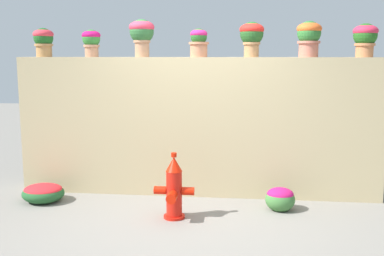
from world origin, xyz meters
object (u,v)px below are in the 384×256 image
at_px(fire_hydrant, 174,190).
at_px(potted_plant_6, 365,37).
at_px(potted_plant_1, 91,40).
at_px(potted_plant_3, 199,41).
at_px(potted_plant_5, 309,36).
at_px(potted_plant_2, 142,33).
at_px(flower_bush_right, 280,198).
at_px(potted_plant_4, 252,35).
at_px(potted_plant_0, 44,40).
at_px(flower_bush_left, 43,192).

bearing_deg(fire_hydrant, potted_plant_6, 23.10).
relative_size(potted_plant_1, potted_plant_3, 1.00).
bearing_deg(potted_plant_6, potted_plant_5, 176.03).
xyz_separation_m(potted_plant_2, potted_plant_5, (2.17, 0.01, -0.05)).
distance_m(potted_plant_5, flower_bush_right, 2.09).
distance_m(potted_plant_4, potted_plant_6, 1.41).
bearing_deg(potted_plant_0, potted_plant_4, -0.17).
height_order(potted_plant_4, flower_bush_right, potted_plant_4).
bearing_deg(potted_plant_2, flower_bush_left, -154.02).
bearing_deg(fire_hydrant, potted_plant_4, 49.62).
bearing_deg(potted_plant_4, flower_bush_right, -58.64).
relative_size(potted_plant_3, flower_bush_right, 1.02).
bearing_deg(potted_plant_0, flower_bush_left, -75.09).
height_order(potted_plant_2, potted_plant_4, potted_plant_2).
distance_m(potted_plant_0, potted_plant_4, 2.82).
xyz_separation_m(potted_plant_6, flower_bush_left, (-4.06, -0.55, -1.98)).
bearing_deg(flower_bush_right, potted_plant_2, 161.88).
xyz_separation_m(potted_plant_4, potted_plant_6, (1.41, -0.05, -0.03)).
xyz_separation_m(potted_plant_5, flower_bush_left, (-3.38, -0.60, -2.00)).
distance_m(potted_plant_2, potted_plant_5, 2.17).
height_order(flower_bush_left, flower_bush_right, flower_bush_right).
bearing_deg(flower_bush_right, fire_hydrant, -161.70).
bearing_deg(potted_plant_6, flower_bush_left, -172.22).
bearing_deg(potted_plant_2, fire_hydrant, -60.57).
distance_m(potted_plant_1, potted_plant_3, 1.46).
xyz_separation_m(potted_plant_6, fire_hydrant, (-2.28, -0.97, -1.76)).
distance_m(potted_plant_6, flower_bush_right, 2.28).
xyz_separation_m(potted_plant_2, potted_plant_4, (1.44, 0.02, -0.03)).
relative_size(potted_plant_2, flower_bush_right, 1.37).
distance_m(potted_plant_2, potted_plant_4, 1.44).
xyz_separation_m(potted_plant_5, fire_hydrant, (-1.60, -1.02, -1.78)).
distance_m(potted_plant_6, flower_bush_left, 4.55).
bearing_deg(potted_plant_4, potted_plant_1, 179.97).
distance_m(potted_plant_2, potted_plant_3, 0.77).
height_order(potted_plant_1, fire_hydrant, potted_plant_1).
distance_m(potted_plant_2, fire_hydrant, 2.16).
bearing_deg(fire_hydrant, potted_plant_3, 78.67).
bearing_deg(potted_plant_0, potted_plant_6, -0.85).
height_order(potted_plant_0, potted_plant_1, potted_plant_0).
xyz_separation_m(potted_plant_0, flower_bush_left, (0.16, -0.62, -1.96)).
bearing_deg(potted_plant_5, fire_hydrant, -147.45).
bearing_deg(potted_plant_1, potted_plant_6, -0.89).
xyz_separation_m(potted_plant_4, flower_bush_right, (0.37, -0.61, -1.98)).
bearing_deg(flower_bush_left, potted_plant_1, 50.12).
bearing_deg(flower_bush_right, potted_plant_4, 121.36).
distance_m(potted_plant_3, potted_plant_4, 0.69).
bearing_deg(fire_hydrant, potted_plant_2, 119.43).
height_order(potted_plant_0, potted_plant_4, potted_plant_4).
height_order(potted_plant_0, fire_hydrant, potted_plant_0).
bearing_deg(potted_plant_0, flower_bush_right, -11.06).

